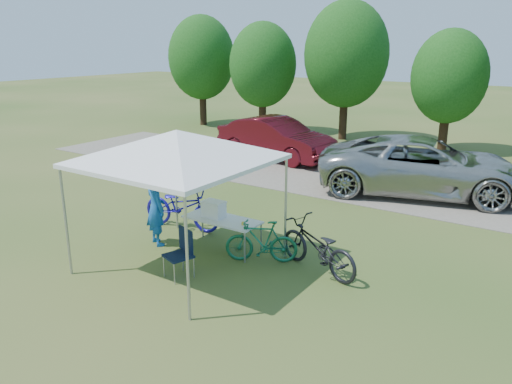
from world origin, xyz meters
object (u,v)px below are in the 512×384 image
Objects in this scene: folding_table at (222,221)px; folding_chair at (182,249)px; cyclist at (156,208)px; bike_green at (261,241)px; bike_dark at (317,247)px; minivan at (424,166)px; bike_blue at (182,207)px; sedan at (276,138)px; cooler at (214,209)px.

folding_table is 1.84× the size of folding_chair.
bike_green is at bearing -144.93° from cyclist.
bike_dark reaches higher than folding_table.
minivan is at bearing 69.75° from folding_table.
folding_table is 1.66m from bike_blue.
sedan is (-3.57, 8.01, 0.15)m from folding_table.
bike_dark is at bearing 162.64° from minivan.
bike_dark is 9.76m from sedan.
bike_blue reaches higher than bike_green.
folding_table is 0.83× the size of bike_blue.
sedan is (-4.62, 8.08, 0.36)m from bike_green.
minivan is (0.20, 6.33, 0.33)m from bike_dark.
minivan reaches higher than cooler.
cyclist is at bearing -157.73° from folding_table.
cooler is (-0.22, -0.00, 0.22)m from folding_table.
minivan reaches higher than folding_table.
cyclist reaches higher than bike_dark.
cooler is at bearing -130.38° from cyclist.
bike_green is 1.17m from bike_dark.
bike_green is (0.91, 1.35, -0.10)m from folding_chair.
bike_dark is at bearing 3.39° from cooler.
cooler is 6.98m from minivan.
minivan is (1.34, 6.55, 0.41)m from bike_green.
minivan is (3.97, 5.99, 0.31)m from bike_blue.
bike_dark is (3.57, 0.71, -0.32)m from cyclist.
folding_chair is at bearing 148.51° from minivan.
bike_blue is (-0.21, 1.05, -0.30)m from cyclist.
bike_blue is 7.20m from minivan.
bike_green is at bearing -142.93° from sedan.
minivan is 1.26× the size of sedan.
bike_blue reaches higher than bike_dark.
folding_chair is 1.63m from bike_green.
minivan reaches higher than bike_green.
sedan reaches higher than bike_green.
cyclist is at bearing 136.26° from minivan.
sedan is at bearing 59.99° from minivan.
folding_chair is 0.19× the size of sedan.
cooler is at bearing -117.13° from bike_blue.
sedan is at bearing 114.04° from folding_table.
bike_blue is (-1.36, 0.48, -0.34)m from cooler.
folding_table is at bearing 114.27° from folding_chair.
folding_chair is at bearing -151.22° from sedan.
bike_blue is at bearing -77.22° from bike_dark.
bike_dark reaches higher than bike_green.
folding_chair is at bearing -34.73° from bike_dark.
bike_green reaches higher than folding_table.
bike_green is 0.25× the size of minivan.
folding_chair reaches higher than bike_green.
cyclist is at bearing -154.00° from cooler.
bike_green is at bearing -3.97° from folding_table.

